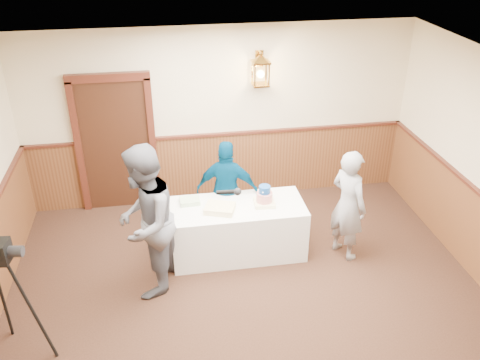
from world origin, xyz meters
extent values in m
plane|color=black|center=(0.00, 0.00, 0.00)|extent=(7.00, 7.00, 0.00)
cube|color=beige|center=(0.00, 3.50, 1.40)|extent=(6.00, 0.02, 2.80)
cube|color=white|center=(0.00, 0.00, 2.80)|extent=(6.00, 7.00, 0.02)
cube|color=#572F19|center=(0.00, 3.48, 0.55)|extent=(5.98, 0.04, 1.10)
cube|color=#451C12|center=(0.00, 3.46, 1.12)|extent=(5.98, 0.07, 0.04)
cube|color=black|center=(-1.60, 3.45, 1.05)|extent=(1.00, 0.06, 2.10)
cube|color=white|center=(0.02, 1.90, 0.38)|extent=(1.80, 0.80, 0.75)
cube|color=#FBF3BC|center=(0.38, 1.88, 0.78)|extent=(0.29, 0.29, 0.05)
cylinder|color=#B40705|center=(0.38, 1.88, 0.87)|extent=(0.22, 0.22, 0.13)
cylinder|color=navy|center=(0.38, 1.88, 0.98)|extent=(0.15, 0.15, 0.10)
cube|color=#FBE296|center=(-0.23, 1.81, 0.79)|extent=(0.45, 0.40, 0.08)
cube|color=#B2D697|center=(-0.60, 2.08, 0.78)|extent=(0.27, 0.22, 0.06)
imported|color=#585A63|center=(-1.18, 1.34, 0.98)|extent=(0.96, 1.11, 1.95)
cylinder|color=black|center=(-0.25, 0.97, 1.52)|extent=(0.22, 0.14, 0.09)
sphere|color=black|center=(-0.13, 0.91, 1.54)|extent=(0.08, 0.08, 0.08)
imported|color=gray|center=(1.47, 1.62, 0.79)|extent=(0.59, 0.68, 1.57)
imported|color=#003253|center=(-0.05, 2.32, 0.75)|extent=(0.94, 0.58, 1.50)
cylinder|color=black|center=(-2.36, 0.39, 1.40)|extent=(0.16, 0.13, 0.11)
camera|label=1|loc=(-0.90, -3.81, 4.30)|focal=38.00mm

